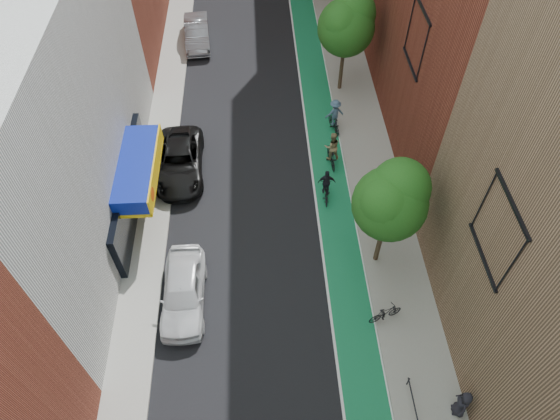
{
  "coord_description": "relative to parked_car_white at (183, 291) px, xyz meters",
  "views": [
    {
      "loc": [
        0.04,
        -3.81,
        21.03
      ],
      "look_at": [
        0.91,
        12.29,
        1.5
      ],
      "focal_mm": 32.0,
      "sensor_mm": 36.0,
      "label": 1
    }
  ],
  "objects": [
    {
      "name": "bike_lane",
      "position": [
        7.81,
        17.8,
        -0.83
      ],
      "size": [
        2.0,
        68.0,
        0.01
      ],
      "primitive_type": "cube",
      "color": "#136E3E",
      "rests_on": "ground"
    },
    {
      "name": "sidewalk_left",
      "position": [
        -2.19,
        17.8,
        -0.76
      ],
      "size": [
        2.0,
        68.0,
        0.15
      ],
      "primitive_type": "cube",
      "color": "gray",
      "rests_on": "ground"
    },
    {
      "name": "sidewalk_right",
      "position": [
        10.31,
        17.8,
        -0.76
      ],
      "size": [
        3.0,
        68.0,
        0.15
      ],
      "primitive_type": "cube",
      "color": "gray",
      "rests_on": "ground"
    },
    {
      "name": "building_left_white",
      "position": [
        -7.19,
        5.8,
        5.16
      ],
      "size": [
        8.0,
        20.0,
        12.0
      ],
      "primitive_type": "cube",
      "color": "silver",
      "rests_on": "ground"
    },
    {
      "name": "tree_near",
      "position": [
        9.45,
        1.82,
        3.82
      ],
      "size": [
        3.4,
        3.36,
        6.42
      ],
      "color": "#332619",
      "rests_on": "ground"
    },
    {
      "name": "tree_mid",
      "position": [
        9.45,
        15.82,
        4.05
      ],
      "size": [
        3.55,
        3.53,
        6.74
      ],
      "color": "#332619",
      "rests_on": "ground"
    },
    {
      "name": "parked_car_white",
      "position": [
        0.0,
        0.0,
        0.0
      ],
      "size": [
        2.0,
        4.94,
        1.68
      ],
      "primitive_type": "imported",
      "rotation": [
        0.0,
        0.0,
        0.0
      ],
      "color": "silver",
      "rests_on": "ground"
    },
    {
      "name": "parked_car_black",
      "position": [
        -0.79,
        8.59,
        -0.05
      ],
      "size": [
        2.82,
        5.75,
        1.57
      ],
      "primitive_type": "imported",
      "rotation": [
        0.0,
        0.0,
        0.04
      ],
      "color": "black",
      "rests_on": "ground"
    },
    {
      "name": "parked_car_silver",
      "position": [
        -0.51,
        22.09,
        -0.02
      ],
      "size": [
        2.15,
        5.11,
        1.64
      ],
      "primitive_type": "imported",
      "rotation": [
        0.0,
        0.0,
        0.08
      ],
      "color": "gray",
      "rests_on": "ground"
    },
    {
      "name": "cyclist_lane_near",
      "position": [
        7.97,
        8.81,
        0.1
      ],
      "size": [
        0.98,
        1.91,
        2.22
      ],
      "rotation": [
        0.0,
        0.0,
        3.25
      ],
      "color": "black",
      "rests_on": "ground"
    },
    {
      "name": "cyclist_lane_mid",
      "position": [
        7.37,
        6.12,
        -0.09
      ],
      "size": [
        0.98,
        1.72,
        1.99
      ],
      "rotation": [
        0.0,
        0.0,
        3.08
      ],
      "color": "black",
      "rests_on": "ground"
    },
    {
      "name": "cyclist_lane_far",
      "position": [
        8.51,
        11.79,
        0.14
      ],
      "size": [
        1.31,
        1.82,
        2.18
      ],
      "rotation": [
        0.0,
        0.0,
        3.39
      ],
      "color": "black",
      "rests_on": "ground"
    },
    {
      "name": "parked_bike_mid",
      "position": [
        9.21,
        -1.53,
        -0.19
      ],
      "size": [
        1.72,
        0.97,
        0.99
      ],
      "primitive_type": "imported",
      "rotation": [
        0.0,
        0.0,
        1.89
      ],
      "color": "black",
      "rests_on": "sidewalk_right"
    },
    {
      "name": "pedestrian",
      "position": [
        11.41,
        -5.78,
        0.16
      ],
      "size": [
        0.67,
        0.91,
        1.69
      ],
      "primitive_type": "imported",
      "rotation": [
        0.0,
        0.0,
        -1.74
      ],
      "color": "black",
      "rests_on": "sidewalk_right"
    }
  ]
}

